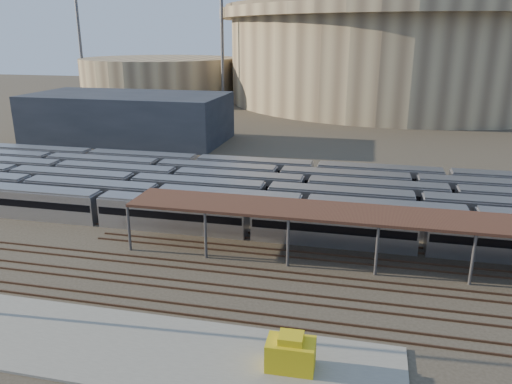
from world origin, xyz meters
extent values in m
plane|color=#383026|center=(0.00, 0.00, 0.00)|extent=(420.00, 420.00, 0.00)
cube|color=gray|center=(-5.00, -15.00, 0.10)|extent=(50.00, 9.00, 0.20)
cube|color=#BBBBC0|center=(3.63, 8.00, 1.80)|extent=(112.00, 2.90, 3.60)
cube|color=#BBBBC0|center=(9.26, 12.20, 1.80)|extent=(112.00, 2.90, 3.60)
cube|color=#BBBBC0|center=(3.80, 16.40, 1.80)|extent=(112.00, 2.90, 3.60)
cube|color=#BBBBC0|center=(8.34, 20.60, 1.80)|extent=(112.00, 2.90, 3.60)
cube|color=#BBBBC0|center=(3.83, 24.80, 1.80)|extent=(112.00, 2.90, 3.60)
cube|color=#BBBBC0|center=(8.63, 29.00, 1.80)|extent=(112.00, 2.90, 3.60)
cylinder|color=#515155|center=(-8.00, 1.30, 2.50)|extent=(0.30, 0.30, 5.00)
cylinder|color=#515155|center=(-8.00, 6.70, 2.50)|extent=(0.30, 0.30, 5.00)
cylinder|color=#515155|center=(0.57, 1.30, 2.50)|extent=(0.30, 0.30, 5.00)
cylinder|color=#515155|center=(0.57, 6.70, 2.50)|extent=(0.30, 0.30, 5.00)
cylinder|color=#515155|center=(9.14, 1.30, 2.50)|extent=(0.30, 0.30, 5.00)
cylinder|color=#515155|center=(9.14, 6.70, 2.50)|extent=(0.30, 0.30, 5.00)
cylinder|color=#515155|center=(17.71, 1.30, 2.50)|extent=(0.30, 0.30, 5.00)
cylinder|color=#515155|center=(17.71, 6.70, 2.50)|extent=(0.30, 0.30, 5.00)
cylinder|color=#515155|center=(26.29, 1.30, 2.50)|extent=(0.30, 0.30, 5.00)
cylinder|color=#515155|center=(26.29, 6.70, 2.50)|extent=(0.30, 0.30, 5.00)
cube|color=#391F17|center=(22.00, 4.00, 5.15)|extent=(60.00, 6.00, 0.30)
cube|color=#4C3323|center=(0.00, -1.75, 0.09)|extent=(170.00, 0.12, 0.18)
cube|color=#4C3323|center=(0.00, -0.25, 0.09)|extent=(170.00, 0.12, 0.18)
cube|color=#4C3323|center=(0.00, -5.75, 0.09)|extent=(170.00, 0.12, 0.18)
cube|color=#4C3323|center=(0.00, -4.25, 0.09)|extent=(170.00, 0.12, 0.18)
cube|color=#4C3323|center=(0.00, -9.75, 0.09)|extent=(170.00, 0.12, 0.18)
cube|color=#4C3323|center=(0.00, -8.25, 0.09)|extent=(170.00, 0.12, 0.18)
cylinder|color=tan|center=(25.00, 140.00, 14.00)|extent=(116.00, 116.00, 28.00)
cylinder|color=tan|center=(25.00, 140.00, 29.50)|extent=(124.00, 124.00, 3.00)
cylinder|color=brown|center=(25.00, 140.00, 31.75)|extent=(120.00, 120.00, 1.50)
cylinder|color=tan|center=(-60.00, 130.00, 7.00)|extent=(56.00, 56.00, 14.00)
cube|color=#1E232D|center=(-35.00, 55.00, 5.00)|extent=(42.00, 20.00, 10.00)
cylinder|color=#515155|center=(-30.00, 110.00, 18.00)|extent=(1.00, 1.00, 36.00)
cylinder|color=#515155|center=(-85.00, 120.00, 18.00)|extent=(1.00, 1.00, 36.00)
cylinder|color=#515155|center=(-10.00, 160.00, 18.00)|extent=(1.00, 1.00, 36.00)
cube|color=gold|center=(12.05, -14.72, 1.24)|extent=(3.38, 2.17, 2.08)
camera|label=1|loc=(16.33, -43.72, 22.23)|focal=35.00mm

